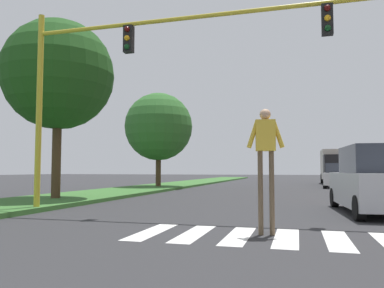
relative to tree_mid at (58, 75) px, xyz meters
The scene contains 10 objects.
ground_plane 18.60m from the tree_mid, 59.14° to the left, with size 140.00×140.00×0.00m, color #2D2D30.
crosswalk 12.09m from the tree_mid, 33.02° to the right, with size 5.85×2.20×0.01m.
median_strip 14.28m from the tree_mid, 90.17° to the left, with size 4.02×64.00×0.15m, color #386B2D.
tree_mid is the anchor object (origin of this frame).
tree_far 11.52m from the tree_mid, 89.52° to the left, with size 4.69×4.69×6.46m.
traffic_light_gantry 5.83m from the tree_mid, 35.27° to the right, with size 10.11×0.30×6.00m.
pedestrian_performer 11.06m from the tree_mid, 33.14° to the right, with size 0.75×0.30×2.49m.
suv_crossing 12.40m from the tree_mid, ahead, with size 2.26×4.72×1.97m.
sedan_midblock 20.29m from the tree_mid, 52.44° to the left, with size 2.17×4.29×1.74m.
truck_box_delivery 26.80m from the tree_mid, 61.49° to the left, with size 2.40×6.20×3.10m.
Camera 1 is at (0.23, 1.20, 1.28)m, focal length 35.89 mm.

